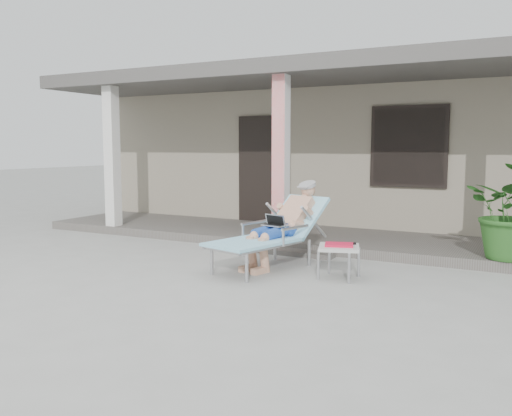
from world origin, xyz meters
The scene contains 7 objects.
ground centered at (0.00, 0.00, 0.00)m, with size 60.00×60.00×0.00m, color #9E9E99.
house centered at (0.00, 6.50, 1.67)m, with size 10.40×5.40×3.30m.
porch_deck centered at (0.00, 3.00, 0.07)m, with size 10.00×2.00×0.15m, color #605B56.
porch_overhang centered at (0.00, 2.95, 2.79)m, with size 10.00×2.30×2.85m.
porch_step centered at (0.00, 1.85, 0.04)m, with size 2.00×0.30×0.07m, color #605B56.
lounger centered at (0.48, 1.01, 0.77)m, with size 1.18×1.99×1.25m.
side_table centered at (1.46, 0.75, 0.38)m, with size 0.62×0.62×0.45m.
Camera 1 is at (3.63, -5.64, 1.66)m, focal length 38.00 mm.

